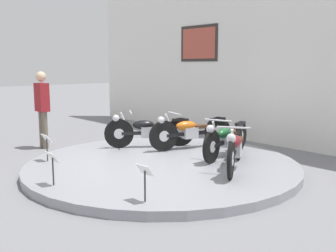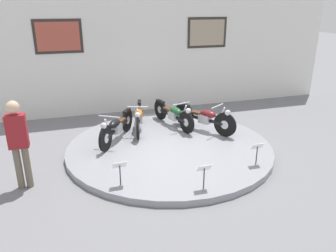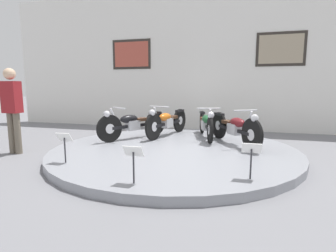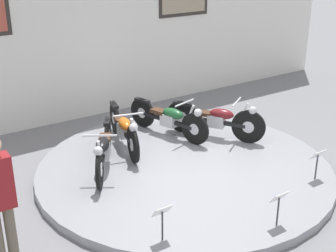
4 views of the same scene
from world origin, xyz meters
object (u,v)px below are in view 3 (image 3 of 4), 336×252
at_px(info_placard_front_left, 64,141).
at_px(info_placard_front_right, 251,153).
at_px(motorcycle_orange, 167,121).
at_px(motorcycle_maroon, 235,127).
at_px(motorcycle_green, 206,123).
at_px(visitor_standing, 12,105).
at_px(info_placard_front_centre, 133,156).
at_px(motorcycle_black, 133,123).

relative_size(info_placard_front_left, info_placard_front_right, 1.00).
height_order(motorcycle_orange, motorcycle_maroon, motorcycle_maroon).
xyz_separation_m(motorcycle_green, visitor_standing, (-3.77, -2.07, 0.50)).
bearing_deg(info_placard_front_centre, info_placard_front_left, 158.44).
bearing_deg(motorcycle_orange, motorcycle_green, -0.11).
relative_size(motorcycle_maroon, info_placard_front_left, 3.34).
xyz_separation_m(motorcycle_orange, info_placard_front_left, (-0.98, -2.80, -0.02)).
xyz_separation_m(motorcycle_black, info_placard_front_left, (-0.27, -2.21, -0.02)).
bearing_deg(motorcycle_black, info_placard_front_right, -39.40).
xyz_separation_m(motorcycle_black, info_placard_front_centre, (1.21, -2.79, -0.02)).
xyz_separation_m(motorcycle_black, motorcycle_maroon, (2.41, 0.00, 0.01)).
height_order(motorcycle_black, visitor_standing, visitor_standing).
bearing_deg(info_placard_front_left, info_placard_front_right, 0.00).
relative_size(motorcycle_maroon, info_placard_front_centre, 3.34).
xyz_separation_m(motorcycle_green, info_placard_front_left, (-1.98, -2.80, -0.01)).
height_order(info_placard_front_centre, info_placard_front_right, same).
bearing_deg(motorcycle_green, motorcycle_black, -161.06).
relative_size(motorcycle_green, visitor_standing, 1.07).
distance_m(motorcycle_orange, motorcycle_green, 1.01).
distance_m(info_placard_front_left, info_placard_front_centre, 1.59).
relative_size(motorcycle_orange, info_placard_front_centre, 3.81).
bearing_deg(info_placard_front_centre, motorcycle_maroon, 66.64).
height_order(motorcycle_green, info_placard_front_left, motorcycle_green).
bearing_deg(motorcycle_maroon, motorcycle_green, 140.19).
height_order(motorcycle_maroon, visitor_standing, visitor_standing).
xyz_separation_m(motorcycle_orange, info_placard_front_centre, (0.50, -3.38, -0.02)).
xyz_separation_m(info_placard_front_left, info_placard_front_right, (2.96, 0.00, 0.00)).
bearing_deg(info_placard_front_right, motorcycle_green, 109.27).
bearing_deg(info_placard_front_right, motorcycle_maroon, 97.06).
xyz_separation_m(info_placard_front_left, visitor_standing, (-1.78, 0.73, 0.51)).
relative_size(motorcycle_green, info_placard_front_right, 3.72).
relative_size(motorcycle_black, info_placard_front_centre, 3.33).
xyz_separation_m(motorcycle_maroon, info_placard_front_right, (0.27, -2.21, -0.02)).
bearing_deg(motorcycle_green, info_placard_front_right, -70.73).
bearing_deg(motorcycle_green, info_placard_front_centre, -98.47).
xyz_separation_m(info_placard_front_right, visitor_standing, (-4.74, 0.73, 0.51)).
xyz_separation_m(motorcycle_orange, motorcycle_maroon, (1.71, -0.59, 0.00)).
bearing_deg(motorcycle_orange, info_placard_front_left, -109.28).
bearing_deg(info_placard_front_left, visitor_standing, 157.69).
bearing_deg(info_placard_front_centre, motorcycle_orange, 98.44).
bearing_deg(motorcycle_green, motorcycle_maroon, -39.81).
relative_size(info_placard_front_right, visitor_standing, 0.29).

